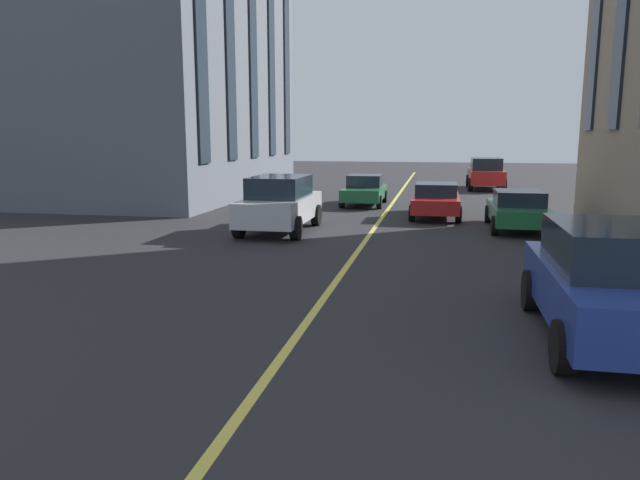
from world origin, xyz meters
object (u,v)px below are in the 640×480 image
Objects in this scene: car_green_mid at (518,209)px; car_green_near at (364,190)px; car_silver_parked_a at (280,203)px; car_red_trailing at (436,200)px; car_red_far at (486,173)px; car_blue_parked_b at (610,282)px.

car_green_near reaches higher than car_green_mid.
car_green_mid is 0.94× the size of car_silver_parked_a.
car_silver_parked_a is (-4.66, 5.17, 0.27)m from car_red_trailing.
car_green_near is (3.56, 3.32, -0.00)m from car_red_trailing.
car_red_trailing is at bearing -137.02° from car_green_near.
car_silver_parked_a is (-2.02, 7.99, 0.27)m from car_green_mid.
car_red_trailing is 0.94× the size of car_silver_parked_a.
car_silver_parked_a is 8.43m from car_green_near.
car_green_near is (-9.57, 6.14, -0.27)m from car_red_far.
car_silver_parked_a reaches higher than car_red_trailing.
car_green_mid is 8.73m from car_green_near.
car_green_near is at bearing 147.31° from car_red_far.
car_red_trailing is 0.94× the size of car_red_far.
car_red_trailing and car_green_mid have the same top height.
car_red_trailing is at bearing 46.94° from car_green_mid.
car_red_trailing is at bearing -47.96° from car_silver_parked_a.
car_blue_parked_b is 1.21× the size of car_green_near.
car_green_mid is 15.77m from car_red_far.
car_red_far is 1.21× the size of car_green_near.
car_red_far is 1.00× the size of car_silver_parked_a.
car_green_mid is at bearing -133.06° from car_red_trailing.
car_red_far is 11.37m from car_green_near.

